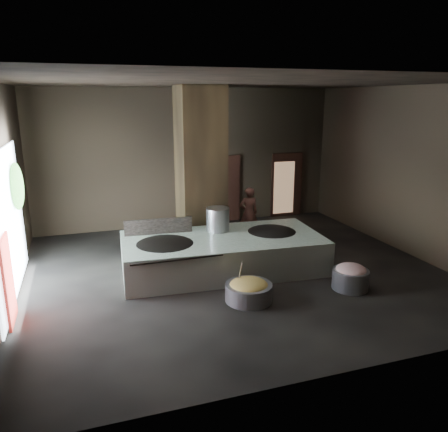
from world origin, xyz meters
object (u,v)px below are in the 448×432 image
object	(u,v)px
wok_right	(272,235)
stock_pot	(218,220)
veg_basin	(249,292)
meat_basin	(350,279)
wok_left	(165,247)
hearth_platform	(223,253)
cook	(249,213)

from	to	relation	value
wok_right	stock_pot	world-z (taller)	stock_pot
veg_basin	meat_basin	distance (m)	2.40
veg_basin	stock_pot	bearing A→B (deg)	88.16
stock_pot	wok_right	bearing A→B (deg)	-21.04
wok_left	veg_basin	size ratio (longest dim) A/B	1.54
hearth_platform	wok_left	bearing A→B (deg)	-174.27
hearth_platform	stock_pot	distance (m)	0.90
hearth_platform	wok_right	size ratio (longest dim) A/B	3.41
hearth_platform	cook	world-z (taller)	cook
wok_left	cook	distance (m)	3.77
wok_left	stock_pot	distance (m)	1.66
hearth_platform	stock_pot	world-z (taller)	stock_pot
stock_pot	cook	world-z (taller)	cook
wok_left	wok_right	distance (m)	2.80
veg_basin	cook	bearing A→B (deg)	68.65
wok_right	hearth_platform	bearing A→B (deg)	-177.88
wok_left	stock_pot	xyz separation A→B (m)	(1.50, 0.60, 0.38)
cook	veg_basin	distance (m)	4.41
cook	meat_basin	size ratio (longest dim) A/B	1.95
hearth_platform	wok_left	distance (m)	1.49
hearth_platform	meat_basin	distance (m)	3.11
hearth_platform	veg_basin	size ratio (longest dim) A/B	4.89
cook	veg_basin	bearing A→B (deg)	73.78
wok_right	veg_basin	world-z (taller)	wok_right
wok_left	veg_basin	world-z (taller)	wok_left
wok_left	stock_pot	size ratio (longest dim) A/B	2.42
stock_pot	cook	bearing A→B (deg)	47.69
wok_right	veg_basin	distance (m)	2.42
wok_right	wok_left	bearing A→B (deg)	-177.95
hearth_platform	cook	size ratio (longest dim) A/B	3.10
wok_left	veg_basin	bearing A→B (deg)	-51.78
hearth_platform	veg_basin	world-z (taller)	hearth_platform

